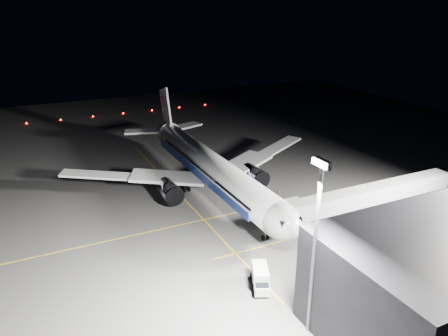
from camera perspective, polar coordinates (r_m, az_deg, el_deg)
name	(u,v)px	position (r m, az deg, el deg)	size (l,w,h in m)	color
ground	(212,192)	(86.12, -1.64, -3.19)	(200.00, 200.00, 0.00)	#4C4C4F
guide_line_main	(235,213)	(77.97, 1.40, -5.88)	(0.25, 80.00, 0.01)	gold
guide_line_cross	(183,198)	(84.06, -5.38, -3.90)	(70.00, 0.25, 0.01)	gold
guide_line_side	(322,231)	(74.03, 12.71, -7.97)	(0.25, 40.00, 0.01)	gold
airliner	(209,166)	(85.07, -1.98, 0.25)	(61.48, 54.22, 16.64)	silver
jet_bridge	(363,196)	(76.97, 17.72, -3.53)	(3.60, 34.40, 6.30)	#B2B2B7
floodlight_mast_south	(316,234)	(46.97, 11.90, -8.49)	(2.40, 0.67, 20.70)	#59595E
taxiway_lights	(123,113)	(151.43, -13.03, 6.98)	(0.44, 60.44, 0.44)	#FF140A
service_truck	(260,277)	(58.89, 4.79, -14.06)	(5.50, 3.98, 2.63)	silver
baggage_tug	(246,181)	(89.73, 2.94, -1.66)	(2.82, 2.59, 1.66)	black
safety_cone_a	(231,183)	(89.78, 0.90, -1.95)	(0.39, 0.39, 0.59)	#ED5709
safety_cone_b	(280,191)	(86.50, 7.27, -3.05)	(0.36, 0.36, 0.54)	#ED5709
safety_cone_c	(259,171)	(96.49, 4.60, -0.38)	(0.34, 0.34, 0.51)	#ED5709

